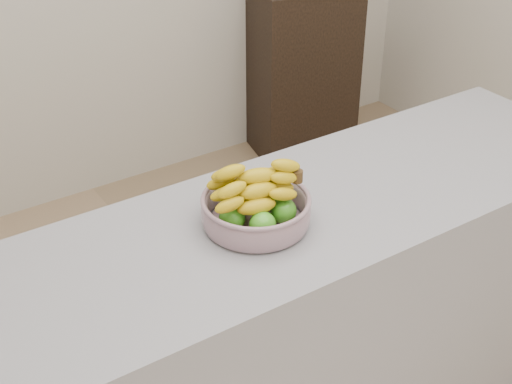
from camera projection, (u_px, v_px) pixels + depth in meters
counter at (307, 325)px, 2.20m from camera, size 2.00×0.60×0.90m
cabinet at (301, 71)px, 3.90m from camera, size 0.60×0.52×0.94m
fruit_bowl at (256, 207)px, 1.84m from camera, size 0.29×0.29×0.17m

